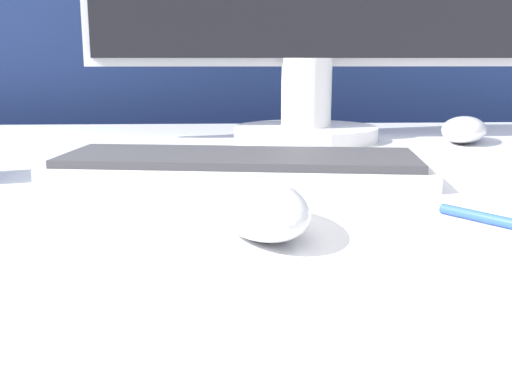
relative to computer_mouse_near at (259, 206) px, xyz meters
name	(u,v)px	position (x,y,z in m)	size (l,w,h in m)	color
partition_panel	(257,151)	(0.04, 0.86, -0.09)	(5.00, 0.03, 1.35)	navy
computer_mouse_near	(259,206)	(0.00, 0.00, 0.00)	(0.09, 0.13, 0.04)	white
keyboard	(239,166)	(-0.01, 0.20, -0.01)	(0.39, 0.19, 0.02)	silver
computer_mouse_far	(464,130)	(0.32, 0.45, 0.00)	(0.11, 0.14, 0.04)	white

